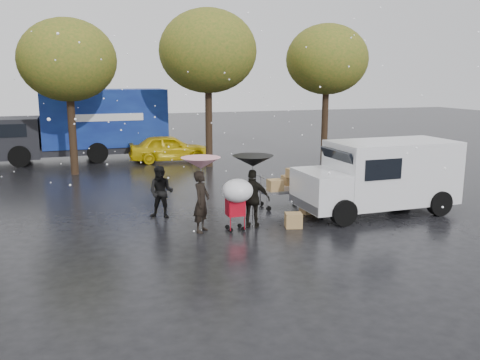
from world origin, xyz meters
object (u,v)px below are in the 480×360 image
object	(u,v)px
blue_truck	(88,125)
person_black	(253,199)
yellow_taxi	(169,148)
person_pink	(201,202)
vendor_cart	(285,185)
white_van	(381,175)
shopping_cart	(237,194)

from	to	relation	value
blue_truck	person_black	bearing A→B (deg)	-74.86
person_black	yellow_taxi	distance (m)	11.85
person_pink	yellow_taxi	distance (m)	11.86
person_black	vendor_cart	size ratio (longest dim) A/B	1.08
person_black	vendor_cart	distance (m)	2.52
blue_truck	yellow_taxi	world-z (taller)	blue_truck
vendor_cart	yellow_taxi	distance (m)	10.21
vendor_cart	white_van	size ratio (longest dim) A/B	0.31
vendor_cart	white_van	bearing A→B (deg)	-31.03
person_black	vendor_cart	bearing A→B (deg)	-104.11
person_black	shopping_cart	size ratio (longest dim) A/B	1.12
blue_truck	person_pink	bearing A→B (deg)	-80.58
person_pink	blue_truck	size ratio (longest dim) A/B	0.20
vendor_cart	yellow_taxi	bearing A→B (deg)	99.97
person_pink	person_black	distance (m)	1.45
vendor_cart	shopping_cart	size ratio (longest dim) A/B	1.04
person_pink	vendor_cart	xyz separation A→B (m)	(3.22, 1.71, -0.11)
white_van	yellow_taxi	size ratio (longest dim) A/B	1.26
person_black	shopping_cart	xyz separation A→B (m)	(-0.54, -0.24, 0.24)
shopping_cart	yellow_taxi	size ratio (longest dim) A/B	0.38
shopping_cart	blue_truck	distance (m)	14.30
person_pink	blue_truck	bearing A→B (deg)	46.44
person_pink	white_van	bearing A→B (deg)	-51.05
person_pink	white_van	distance (m)	5.75
white_van	yellow_taxi	world-z (taller)	white_van
shopping_cart	white_van	distance (m)	4.86
person_black	yellow_taxi	xyz separation A→B (m)	(0.00, 11.85, -0.16)
blue_truck	yellow_taxi	size ratio (longest dim) A/B	2.13
yellow_taxi	person_pink	bearing A→B (deg)	176.96
person_pink	vendor_cart	bearing A→B (deg)	-24.96
person_black	yellow_taxi	size ratio (longest dim) A/B	0.42
white_van	shopping_cart	bearing A→B (deg)	-173.87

